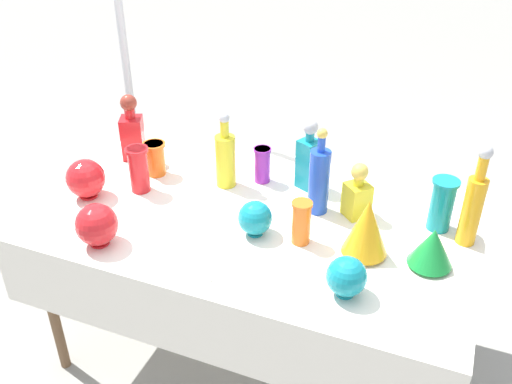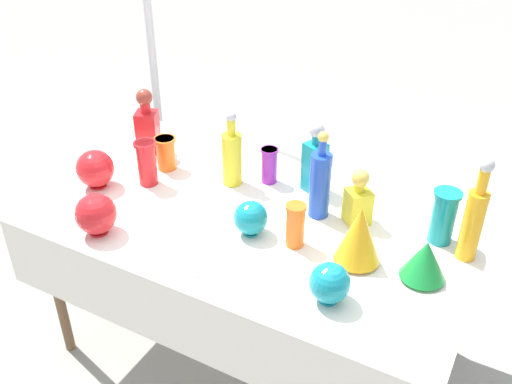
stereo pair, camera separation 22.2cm
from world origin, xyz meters
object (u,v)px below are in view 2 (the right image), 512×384
Objects in this scene: canopy_pole at (151,41)px; slender_vase_1 at (147,162)px; tall_bottle_0 at (474,218)px; slender_vase_3 at (444,215)px; tall_bottle_1 at (320,183)px; fluted_vase_1 at (425,260)px; cardboard_box_behind_left at (275,202)px; slender_vase_0 at (269,164)px; slender_vase_4 at (166,152)px; square_decanter_1 at (315,161)px; slender_vase_2 at (295,224)px; fluted_vase_0 at (359,235)px; round_bowl_2 at (95,169)px; square_decanter_2 at (147,125)px; round_bowl_1 at (251,218)px; tall_bottle_2 at (232,156)px; square_decanter_0 at (358,200)px; round_bowl_3 at (330,283)px; round_bowl_0 at (96,214)px.

slender_vase_1 is at bearing -54.75° from canopy_pole.
slender_vase_3 is (-0.10, 0.05, -0.05)m from tall_bottle_0.
fluted_vase_1 is (0.46, -0.19, -0.06)m from tall_bottle_1.
slender_vase_0 is at bearing -65.93° from cardboard_box_behind_left.
square_decanter_1 is at bearing 12.74° from slender_vase_4.
slender_vase_2 is 0.24m from fluted_vase_0.
slender_vase_4 is at bearing 58.71° from round_bowl_2.
square_decanter_2 is 0.31m from slender_vase_1.
round_bowl_1 reaches higher than cardboard_box_behind_left.
tall_bottle_2 is (-0.42, 0.05, -0.01)m from tall_bottle_1.
slender_vase_1 is 1.17m from cardboard_box_behind_left.
tall_bottle_2 is 0.51m from square_decanter_2.
round_bowl_1 is (0.25, -0.29, -0.06)m from tall_bottle_2.
square_decanter_1 is 0.40m from slender_vase_2.
tall_bottle_2 reaches higher than square_decanter_2.
canopy_pole reaches higher than cardboard_box_behind_left.
square_decanter_1 is at bearing 169.12° from slender_vase_3.
tall_bottle_1 reaches higher than slender_vase_1.
slender_vase_0 is 0.63m from fluted_vase_0.
tall_bottle_2 is at bearing -34.68° from canopy_pole.
tall_bottle_1 is at bearing -60.34° from square_decanter_1.
square_decanter_0 is 0.47m from round_bowl_3.
slender_vase_1 is at bearing -86.12° from slender_vase_4.
slender_vase_1 is 1.29× the size of fluted_vase_1.
round_bowl_0 is 1.33m from canopy_pole.
round_bowl_2 is (-0.74, -0.02, 0.01)m from round_bowl_1.
square_decanter_0 reaches higher than slender_vase_3.
round_bowl_0 is at bearing -121.01° from slender_vase_0.
square_decanter_0 is 0.28m from square_decanter_1.
square_decanter_0 is 1.58m from canopy_pole.
tall_bottle_0 reaches higher than slender_vase_0.
tall_bottle_0 is at bearing -2.83° from square_decanter_0.
square_decanter_0 reaches higher than cardboard_box_behind_left.
slender_vase_2 is 0.92m from round_bowl_2.
round_bowl_1 is at bearing -48.93° from tall_bottle_2.
slender_vase_3 is at bearing 26.53° from round_bowl_0.
square_decanter_0 is 1.08m from square_decanter_2.
tall_bottle_2 is at bearing 65.41° from round_bowl_0.
tall_bottle_0 is 2.33× the size of slender_vase_2.
round_bowl_3 is at bearing -62.79° from tall_bottle_1.
canopy_pole is (-1.44, 0.62, 0.24)m from square_decanter_0.
fluted_vase_1 is 0.64m from round_bowl_1.
tall_bottle_2 is 0.12× the size of canopy_pole.
slender_vase_2 reaches higher than fluted_vase_1.
slender_vase_0 is 0.99m from cardboard_box_behind_left.
square_decanter_0 is 0.29m from slender_vase_2.
slender_vase_3 is 0.43× the size of cardboard_box_behind_left.
slender_vase_2 is 1.58m from canopy_pole.
round_bowl_3 is at bearing -35.68° from canopy_pole.
square_decanter_2 is 1.47× the size of slender_vase_3.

